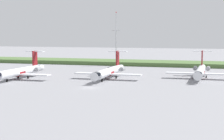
{
  "coord_description": "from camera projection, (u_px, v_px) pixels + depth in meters",
  "views": [
    {
      "loc": [
        34.7,
        -96.53,
        15.31
      ],
      "look_at": [
        0.0,
        21.56,
        3.0
      ],
      "focal_mm": 59.08,
      "sensor_mm": 36.0,
      "label": 1
    }
  ],
  "objects": [
    {
      "name": "grass_berm",
      "position": [
        145.0,
        63.0,
        178.85
      ],
      "size": [
        320.0,
        20.0,
        1.82
      ],
      "primitive_type": "cube",
      "color": "#4C6B38",
      "rests_on": "ground"
    },
    {
      "name": "ground_plane",
      "position": [
        119.0,
        76.0,
        132.05
      ],
      "size": [
        500.0,
        500.0,
        0.0
      ],
      "primitive_type": "plane",
      "color": "gray"
    },
    {
      "name": "regional_jet_second",
      "position": [
        20.0,
        72.0,
        123.24
      ],
      "size": [
        22.81,
        31.0,
        9.0
      ],
      "color": "silver",
      "rests_on": "ground"
    },
    {
      "name": "antenna_mast",
      "position": [
        116.0,
        43.0,
        173.42
      ],
      "size": [
        4.4,
        0.5,
        25.37
      ],
      "color": "#B2B2B7",
      "rests_on": "ground"
    },
    {
      "name": "regional_jet_third",
      "position": [
        109.0,
        71.0,
        123.6
      ],
      "size": [
        22.81,
        31.0,
        9.0
      ],
      "color": "silver",
      "rests_on": "ground"
    },
    {
      "name": "regional_jet_fourth",
      "position": [
        200.0,
        71.0,
        124.88
      ],
      "size": [
        22.81,
        31.0,
        9.0
      ],
      "color": "silver",
      "rests_on": "ground"
    }
  ]
}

